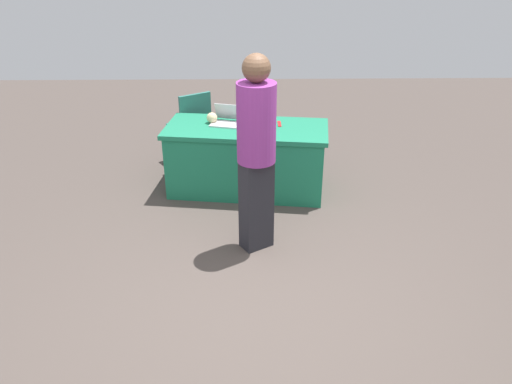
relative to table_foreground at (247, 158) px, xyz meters
name	(u,v)px	position (x,y,z in m)	size (l,w,h in m)	color
ground_plane	(262,305)	(-0.12, 2.11, -0.38)	(14.40, 14.40, 0.00)	#4C423D
table_foreground	(247,158)	(0.00, 0.00, 0.00)	(1.89, 1.04, 0.76)	#1E7A56
chair_aisle	(192,123)	(0.69, -0.75, 0.16)	(0.61, 0.61, 0.95)	#9E9993
person_presenter	(256,146)	(-0.09, 1.23, 0.64)	(0.47, 0.47, 1.82)	#26262D
laptop_silver	(226,120)	(0.23, -0.11, 0.42)	(0.38, 0.36, 0.21)	silver
yarn_ball	(212,118)	(0.39, -0.14, 0.44)	(0.12, 0.12, 0.12)	beige
scissors_red	(279,124)	(-0.37, -0.08, 0.38)	(0.18, 0.04, 0.01)	red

